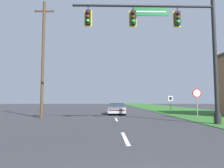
{
  "coord_description": "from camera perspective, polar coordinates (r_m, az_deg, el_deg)",
  "views": [
    {
      "loc": [
        -0.74,
        -2.4,
        1.59
      ],
      "look_at": [
        0.0,
        28.35,
        4.05
      ],
      "focal_mm": 32.0,
      "sensor_mm": 36.0,
      "label": 1
    }
  ],
  "objects": [
    {
      "name": "stop_sign",
      "position": [
        18.4,
        23.08,
        -3.34
      ],
      "size": [
        0.76,
        0.07,
        2.5
      ],
      "color": "gray",
      "rests_on": "grass_verge_right"
    },
    {
      "name": "grass_verge_right",
      "position": [
        34.34,
        17.87,
        -6.97
      ],
      "size": [
        10.0,
        110.0,
        0.04
      ],
      "color": "#2D6626",
      "rests_on": "ground"
    },
    {
      "name": "utility_pole_near",
      "position": [
        19.18,
        -19.12,
        7.36
      ],
      "size": [
        1.8,
        0.26,
        10.62
      ],
      "color": "#4C3823",
      "rests_on": "ground"
    },
    {
      "name": "signal_mast",
      "position": [
        14.21,
        18.07,
        11.66
      ],
      "size": [
        9.69,
        0.47,
        8.71
      ],
      "color": "#232326",
      "rests_on": "grass_verge_right"
    },
    {
      "name": "route_sign_post",
      "position": [
        25.43,
        16.39,
        -4.53
      ],
      "size": [
        0.55,
        0.06,
        2.03
      ],
      "color": "gray",
      "rests_on": "grass_verge_right"
    },
    {
      "name": "car_ahead",
      "position": [
        22.39,
        1.41,
        -7.09
      ],
      "size": [
        2.03,
        4.52,
        1.19
      ],
      "color": "black",
      "rests_on": "ground"
    },
    {
      "name": "road_center_line",
      "position": [
        24.47,
        0.36,
        -8.28
      ],
      "size": [
        0.16,
        34.8,
        0.01
      ],
      "color": "silver",
      "rests_on": "ground"
    }
  ]
}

